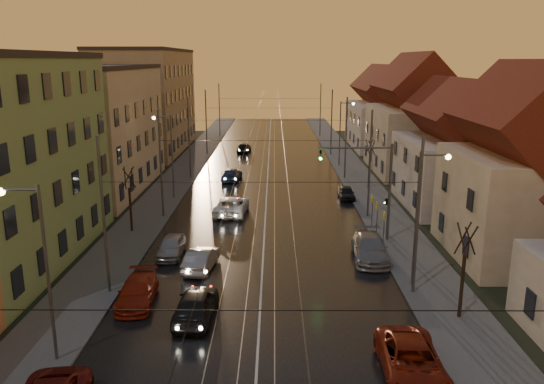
{
  "coord_description": "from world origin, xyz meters",
  "views": [
    {
      "loc": [
        0.74,
        -18.74,
        12.9
      ],
      "look_at": [
        0.57,
        20.73,
        3.01
      ],
      "focal_mm": 35.0,
      "sensor_mm": 36.0,
      "label": 1
    }
  ],
  "objects_px": {
    "traffic_light_mast": "(376,180)",
    "street_lamp_1": "(423,206)",
    "driving_car_2": "(231,206)",
    "parked_left_3": "(171,246)",
    "street_lamp_2": "(169,148)",
    "parked_right_1": "(370,248)",
    "driving_car_0": "(196,304)",
    "parked_left_2": "(137,292)",
    "driving_car_4": "(244,148)",
    "driving_car_1": "(201,259)",
    "parked_right_2": "(346,193)",
    "parked_right_0": "(412,362)",
    "driving_car_3": "(232,175)",
    "street_lamp_0": "(39,257)",
    "street_lamp_3": "(343,127)"
  },
  "relations": [
    {
      "from": "driving_car_1",
      "to": "driving_car_0",
      "type": "bearing_deg",
      "value": 102.9
    },
    {
      "from": "driving_car_2",
      "to": "parked_left_3",
      "type": "xyz_separation_m",
      "value": [
        -3.29,
        -9.96,
        -0.09
      ]
    },
    {
      "from": "street_lamp_1",
      "to": "traffic_light_mast",
      "type": "xyz_separation_m",
      "value": [
        -1.11,
        8.0,
        -0.29
      ]
    },
    {
      "from": "street_lamp_2",
      "to": "driving_car_2",
      "type": "xyz_separation_m",
      "value": [
        6.19,
        -5.11,
        -4.12
      ]
    },
    {
      "from": "traffic_light_mast",
      "to": "driving_car_4",
      "type": "xyz_separation_m",
      "value": [
        -11.58,
        38.06,
        -3.89
      ]
    },
    {
      "from": "parked_right_1",
      "to": "parked_left_2",
      "type": "bearing_deg",
      "value": -151.24
    },
    {
      "from": "driving_car_0",
      "to": "driving_car_1",
      "type": "distance_m",
      "value": 6.59
    },
    {
      "from": "street_lamp_3",
      "to": "street_lamp_1",
      "type": "bearing_deg",
      "value": -90.0
    },
    {
      "from": "parked_left_3",
      "to": "parked_right_2",
      "type": "distance_m",
      "value": 20.46
    },
    {
      "from": "parked_left_2",
      "to": "parked_right_2",
      "type": "bearing_deg",
      "value": 53.32
    },
    {
      "from": "traffic_light_mast",
      "to": "driving_car_4",
      "type": "relative_size",
      "value": 1.73
    },
    {
      "from": "driving_car_1",
      "to": "parked_right_2",
      "type": "distance_m",
      "value": 20.87
    },
    {
      "from": "street_lamp_1",
      "to": "driving_car_1",
      "type": "relative_size",
      "value": 1.91
    },
    {
      "from": "street_lamp_2",
      "to": "street_lamp_0",
      "type": "bearing_deg",
      "value": -90.0
    },
    {
      "from": "traffic_light_mast",
      "to": "driving_car_2",
      "type": "xyz_separation_m",
      "value": [
        -10.91,
        6.89,
        -3.83
      ]
    },
    {
      "from": "parked_right_0",
      "to": "parked_left_3",
      "type": "bearing_deg",
      "value": 133.77
    },
    {
      "from": "street_lamp_1",
      "to": "driving_car_2",
      "type": "bearing_deg",
      "value": 128.91
    },
    {
      "from": "driving_car_4",
      "to": "parked_right_1",
      "type": "bearing_deg",
      "value": 110.09
    },
    {
      "from": "driving_car_1",
      "to": "driving_car_3",
      "type": "xyz_separation_m",
      "value": [
        -0.05,
        25.4,
        -0.03
      ]
    },
    {
      "from": "driving_car_4",
      "to": "parked_left_3",
      "type": "xyz_separation_m",
      "value": [
        -2.62,
        -41.13,
        -0.03
      ]
    },
    {
      "from": "parked_left_3",
      "to": "traffic_light_mast",
      "type": "bearing_deg",
      "value": 12.87
    },
    {
      "from": "traffic_light_mast",
      "to": "driving_car_2",
      "type": "distance_m",
      "value": 13.46
    },
    {
      "from": "parked_right_1",
      "to": "parked_right_2",
      "type": "xyz_separation_m",
      "value": [
        0.49,
        15.62,
        -0.17
      ]
    },
    {
      "from": "street_lamp_2",
      "to": "parked_right_0",
      "type": "xyz_separation_m",
      "value": [
        15.55,
        -29.18,
        -4.14
      ]
    },
    {
      "from": "street_lamp_3",
      "to": "driving_car_4",
      "type": "xyz_separation_m",
      "value": [
        -12.69,
        10.06,
        -4.18
      ]
    },
    {
      "from": "street_lamp_0",
      "to": "street_lamp_2",
      "type": "distance_m",
      "value": 28.0
    },
    {
      "from": "driving_car_1",
      "to": "parked_right_2",
      "type": "relative_size",
      "value": 1.17
    },
    {
      "from": "parked_left_3",
      "to": "parked_right_0",
      "type": "bearing_deg",
      "value": -47.46
    },
    {
      "from": "driving_car_0",
      "to": "street_lamp_2",
      "type": "bearing_deg",
      "value": -73.53
    },
    {
      "from": "street_lamp_0",
      "to": "driving_car_1",
      "type": "bearing_deg",
      "value": 63.64
    },
    {
      "from": "street_lamp_1",
      "to": "driving_car_3",
      "type": "relative_size",
      "value": 1.75
    },
    {
      "from": "street_lamp_3",
      "to": "driving_car_4",
      "type": "height_order",
      "value": "street_lamp_3"
    },
    {
      "from": "traffic_light_mast",
      "to": "street_lamp_1",
      "type": "bearing_deg",
      "value": -82.09
    },
    {
      "from": "parked_right_0",
      "to": "street_lamp_0",
      "type": "bearing_deg",
      "value": 177.56
    },
    {
      "from": "street_lamp_0",
      "to": "parked_left_2",
      "type": "bearing_deg",
      "value": 67.53
    },
    {
      "from": "driving_car_2",
      "to": "street_lamp_0",
      "type": "bearing_deg",
      "value": 79.24
    },
    {
      "from": "traffic_light_mast",
      "to": "parked_left_3",
      "type": "xyz_separation_m",
      "value": [
        -14.19,
        -3.07,
        -3.92
      ]
    },
    {
      "from": "parked_right_0",
      "to": "parked_right_2",
      "type": "xyz_separation_m",
      "value": [
        1.15,
        29.21,
        -0.14
      ]
    },
    {
      "from": "parked_left_3",
      "to": "driving_car_4",
      "type": "bearing_deg",
      "value": 87.03
    },
    {
      "from": "traffic_light_mast",
      "to": "parked_right_2",
      "type": "xyz_separation_m",
      "value": [
        -0.39,
        12.03,
        -3.99
      ]
    },
    {
      "from": "driving_car_0",
      "to": "driving_car_4",
      "type": "bearing_deg",
      "value": -86.87
    },
    {
      "from": "driving_car_4",
      "to": "parked_right_2",
      "type": "distance_m",
      "value": 28.33
    },
    {
      "from": "parked_left_2",
      "to": "parked_left_3",
      "type": "distance_m",
      "value": 7.14
    },
    {
      "from": "street_lamp_1",
      "to": "parked_left_3",
      "type": "distance_m",
      "value": 16.62
    },
    {
      "from": "street_lamp_2",
      "to": "parked_right_1",
      "type": "height_order",
      "value": "street_lamp_2"
    },
    {
      "from": "driving_car_0",
      "to": "parked_left_2",
      "type": "height_order",
      "value": "driving_car_0"
    },
    {
      "from": "street_lamp_1",
      "to": "parked_right_0",
      "type": "relative_size",
      "value": 1.48
    },
    {
      "from": "parked_left_2",
      "to": "driving_car_3",
      "type": "bearing_deg",
      "value": 80.81
    },
    {
      "from": "driving_car_1",
      "to": "driving_car_4",
      "type": "bearing_deg",
      "value": -82.79
    },
    {
      "from": "traffic_light_mast",
      "to": "parked_right_0",
      "type": "xyz_separation_m",
      "value": [
        -1.55,
        -17.18,
        -3.85
      ]
    }
  ]
}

